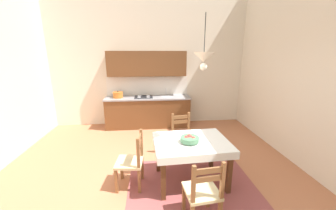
{
  "coord_description": "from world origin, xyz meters",
  "views": [
    {
      "loc": [
        -0.01,
        -2.88,
        2.14
      ],
      "look_at": [
        0.33,
        0.65,
        1.2
      ],
      "focal_mm": 20.92,
      "sensor_mm": 36.0,
      "label": 1
    }
  ],
  "objects_px": {
    "fruit_bowl": "(190,139)",
    "pendant_lamp": "(204,58)",
    "kitchen_cabinetry": "(148,98)",
    "dining_chair_tv_side": "(132,162)",
    "dining_table": "(191,148)",
    "dining_chair_kitchen_side": "(183,137)",
    "dining_chair_camera_side": "(203,192)"
  },
  "relations": [
    {
      "from": "kitchen_cabinetry",
      "to": "dining_chair_kitchen_side",
      "type": "bearing_deg",
      "value": -69.45
    },
    {
      "from": "dining_chair_kitchen_side",
      "to": "dining_chair_tv_side",
      "type": "relative_size",
      "value": 1.0
    },
    {
      "from": "kitchen_cabinetry",
      "to": "fruit_bowl",
      "type": "distance_m",
      "value": 2.9
    },
    {
      "from": "fruit_bowl",
      "to": "pendant_lamp",
      "type": "xyz_separation_m",
      "value": [
        0.19,
        0.07,
        1.26
      ]
    },
    {
      "from": "kitchen_cabinetry",
      "to": "dining_chair_tv_side",
      "type": "relative_size",
      "value": 2.65
    },
    {
      "from": "dining_table",
      "to": "dining_chair_tv_side",
      "type": "relative_size",
      "value": 1.36
    },
    {
      "from": "dining_table",
      "to": "dining_chair_camera_side",
      "type": "relative_size",
      "value": 1.36
    },
    {
      "from": "dining_table",
      "to": "dining_chair_camera_side",
      "type": "distance_m",
      "value": 0.87
    },
    {
      "from": "dining_table",
      "to": "dining_chair_camera_side",
      "type": "height_order",
      "value": "dining_chair_camera_side"
    },
    {
      "from": "dining_chair_camera_side",
      "to": "dining_chair_tv_side",
      "type": "distance_m",
      "value": 1.26
    },
    {
      "from": "dining_table",
      "to": "dining_chair_camera_side",
      "type": "xyz_separation_m",
      "value": [
        -0.03,
        -0.85,
        -0.17
      ]
    },
    {
      "from": "dining_table",
      "to": "pendant_lamp",
      "type": "relative_size",
      "value": 1.57
    },
    {
      "from": "dining_table",
      "to": "fruit_bowl",
      "type": "distance_m",
      "value": 0.21
    },
    {
      "from": "dining_chair_camera_side",
      "to": "fruit_bowl",
      "type": "xyz_separation_m",
      "value": [
        -0.02,
        0.79,
        0.37
      ]
    },
    {
      "from": "kitchen_cabinetry",
      "to": "dining_chair_tv_side",
      "type": "xyz_separation_m",
      "value": [
        -0.25,
        -2.79,
        -0.41
      ]
    },
    {
      "from": "dining_chair_camera_side",
      "to": "fruit_bowl",
      "type": "height_order",
      "value": "dining_chair_camera_side"
    },
    {
      "from": "dining_table",
      "to": "fruit_bowl",
      "type": "relative_size",
      "value": 4.2
    },
    {
      "from": "dining_table",
      "to": "kitchen_cabinetry",
      "type": "bearing_deg",
      "value": 104.68
    },
    {
      "from": "fruit_bowl",
      "to": "dining_table",
      "type": "bearing_deg",
      "value": 53.43
    },
    {
      "from": "dining_chair_kitchen_side",
      "to": "dining_chair_camera_side",
      "type": "height_order",
      "value": "same"
    },
    {
      "from": "fruit_bowl",
      "to": "pendant_lamp",
      "type": "relative_size",
      "value": 0.37
    },
    {
      "from": "dining_chair_camera_side",
      "to": "dining_chair_kitchen_side",
      "type": "bearing_deg",
      "value": 89.04
    },
    {
      "from": "dining_chair_camera_side",
      "to": "pendant_lamp",
      "type": "xyz_separation_m",
      "value": [
        0.17,
        0.85,
        1.63
      ]
    },
    {
      "from": "dining_chair_kitchen_side",
      "to": "fruit_bowl",
      "type": "height_order",
      "value": "dining_chair_kitchen_side"
    },
    {
      "from": "dining_chair_tv_side",
      "to": "pendant_lamp",
      "type": "bearing_deg",
      "value": 1.66
    },
    {
      "from": "dining_table",
      "to": "pendant_lamp",
      "type": "height_order",
      "value": "pendant_lamp"
    },
    {
      "from": "dining_chair_kitchen_side",
      "to": "fruit_bowl",
      "type": "xyz_separation_m",
      "value": [
        -0.05,
        -0.89,
        0.37
      ]
    },
    {
      "from": "dining_chair_kitchen_side",
      "to": "fruit_bowl",
      "type": "bearing_deg",
      "value": -93.02
    },
    {
      "from": "kitchen_cabinetry",
      "to": "fruit_bowl",
      "type": "height_order",
      "value": "kitchen_cabinetry"
    },
    {
      "from": "dining_chair_camera_side",
      "to": "fruit_bowl",
      "type": "relative_size",
      "value": 3.1
    },
    {
      "from": "kitchen_cabinetry",
      "to": "pendant_lamp",
      "type": "relative_size",
      "value": 3.06
    },
    {
      "from": "kitchen_cabinetry",
      "to": "dining_chair_kitchen_side",
      "type": "relative_size",
      "value": 2.65
    }
  ]
}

